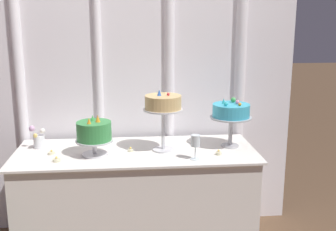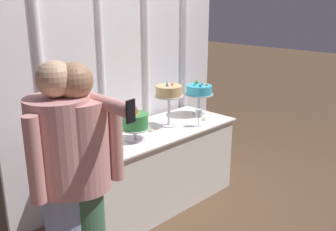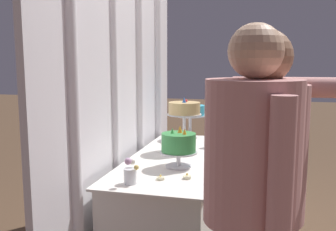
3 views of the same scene
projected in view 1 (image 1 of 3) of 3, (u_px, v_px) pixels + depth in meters
name	position (u px, v px, depth m)	size (l,w,h in m)	color
draped_curtain	(134.00, 40.00, 3.12)	(2.50, 0.16, 2.77)	white
cake_table	(137.00, 200.00, 2.99)	(1.67, 0.67, 0.75)	white
cake_display_leftmost	(94.00, 133.00, 2.77)	(0.25, 0.25, 0.28)	silver
cake_display_center	(163.00, 105.00, 2.83)	(0.27, 0.27, 0.43)	silver
cake_display_rightmost	(231.00, 112.00, 2.94)	(0.30, 0.30, 0.35)	#B2B2B7
wine_glass	(195.00, 142.00, 2.70)	(0.06, 0.06, 0.17)	silver
flower_vase	(39.00, 139.00, 2.95)	(0.11, 0.10, 0.17)	silver
tealight_far_left	(52.00, 153.00, 2.82)	(0.05, 0.05, 0.03)	beige
tealight_near_left	(57.00, 160.00, 2.68)	(0.05, 0.05, 0.04)	beige
tealight_near_right	(131.00, 150.00, 2.88)	(0.04, 0.04, 0.03)	beige
tealight_far_right	(219.00, 153.00, 2.81)	(0.04, 0.04, 0.04)	beige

